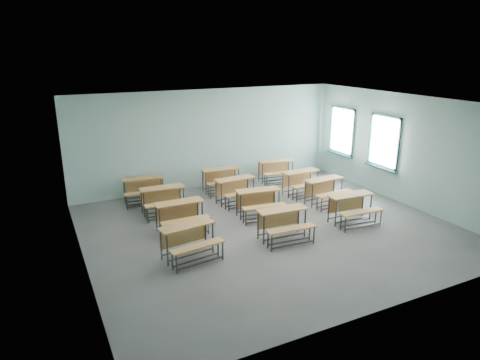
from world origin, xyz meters
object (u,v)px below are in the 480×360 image
object	(u,v)px
desk_unit_r1c0	(181,212)
desk_unit_r3c0	(144,186)
desk_unit_r0c1	(284,220)
desk_unit_r2c1	(237,187)
desk_unit_r2c2	(302,179)
desk_unit_r1c2	(326,187)
desk_unit_r3c1	(222,177)
desk_unit_r2c0	(164,197)
desk_unit_r0c0	(189,237)
desk_unit_r1c1	(259,199)
desk_unit_r3c2	(277,168)
desk_unit_r0c2	(353,204)

from	to	relation	value
desk_unit_r1c0	desk_unit_r3c0	bearing A→B (deg)	97.58
desk_unit_r0c1	desk_unit_r1c0	size ratio (longest dim) A/B	1.04
desk_unit_r0c1	desk_unit_r2c1	size ratio (longest dim) A/B	0.98
desk_unit_r2c1	desk_unit_r2c2	size ratio (longest dim) A/B	1.02
desk_unit_r1c2	desk_unit_r2c1	bearing A→B (deg)	148.86
desk_unit_r2c2	desk_unit_r3c1	distance (m)	2.54
desk_unit_r2c0	desk_unit_r2c1	size ratio (longest dim) A/B	0.96
desk_unit_r0c0	desk_unit_r2c0	xyz separation A→B (m)	(0.24, 2.79, 0.00)
desk_unit_r0c1	desk_unit_r2c2	size ratio (longest dim) A/B	1.00
desk_unit_r1c1	desk_unit_r3c0	world-z (taller)	same
desk_unit_r0c1	desk_unit_r2c0	bearing A→B (deg)	129.83
desk_unit_r0c0	desk_unit_r3c2	world-z (taller)	same
desk_unit_r0c0	desk_unit_r2c1	world-z (taller)	same
desk_unit_r0c0	desk_unit_r1c2	size ratio (longest dim) A/B	1.04
desk_unit_r0c1	desk_unit_r2c2	xyz separation A→B (m)	(2.27, 2.58, 0.00)
desk_unit_r2c1	desk_unit_r2c0	bearing A→B (deg)	171.51
desk_unit_r1c1	desk_unit_r3c2	distance (m)	3.23
desk_unit_r1c2	desk_unit_r1c1	bearing A→B (deg)	177.06
desk_unit_r0c2	desk_unit_r2c1	size ratio (longest dim) A/B	0.97
desk_unit_r1c1	desk_unit_r2c0	xyz separation A→B (m)	(-2.28, 1.35, 0.00)
desk_unit_r0c2	desk_unit_r1c2	bearing A→B (deg)	83.37
desk_unit_r1c2	desk_unit_r3c0	xyz separation A→B (m)	(-4.79, 2.46, 0.00)
desk_unit_r3c2	desk_unit_r1c0	bearing A→B (deg)	-142.29
desk_unit_r1c1	desk_unit_r2c0	world-z (taller)	same
desk_unit_r1c0	desk_unit_r1c2	world-z (taller)	same
desk_unit_r2c1	desk_unit_r3c1	world-z (taller)	same
desk_unit_r0c1	desk_unit_r2c1	distance (m)	2.78
desk_unit_r2c1	desk_unit_r3c0	bearing A→B (deg)	147.39
desk_unit_r0c2	desk_unit_r3c0	xyz separation A→B (m)	(-4.55, 3.93, 0.00)
desk_unit_r3c0	desk_unit_r1c1	bearing A→B (deg)	-37.86
desk_unit_r0c2	desk_unit_r3c0	bearing A→B (deg)	142.18
desk_unit_r1c1	desk_unit_r3c0	xyz separation A→B (m)	(-2.54, 2.49, 0.00)
desk_unit_r1c0	desk_unit_r2c2	xyz separation A→B (m)	(4.33, 1.01, 0.00)
desk_unit_r0c0	desk_unit_r0c2	size ratio (longest dim) A/B	1.05
desk_unit_r3c1	desk_unit_r0c0	bearing A→B (deg)	-118.69
desk_unit_r0c1	desk_unit_r3c0	distance (m)	4.68
desk_unit_r0c0	desk_unit_r1c0	bearing A→B (deg)	70.69
desk_unit_r2c0	desk_unit_r2c2	distance (m)	4.39
desk_unit_r3c1	desk_unit_r3c2	distance (m)	2.10
desk_unit_r2c0	desk_unit_r3c1	distance (m)	2.46
desk_unit_r0c2	desk_unit_r1c0	distance (m)	4.48
desk_unit_r0c1	desk_unit_r2c2	bearing A→B (deg)	52.36
desk_unit_r1c0	desk_unit_r2c2	distance (m)	4.44
desk_unit_r1c0	desk_unit_r1c1	distance (m)	2.23
desk_unit_r2c0	desk_unit_r3c1	bearing A→B (deg)	26.96
desk_unit_r1c0	desk_unit_r2c1	bearing A→B (deg)	29.80
desk_unit_r0c2	desk_unit_r2c1	distance (m)	3.39
desk_unit_r0c1	desk_unit_r3c1	size ratio (longest dim) A/B	1.00
desk_unit_r3c1	desk_unit_r1c2	bearing A→B (deg)	-41.46
desk_unit_r1c0	desk_unit_r1c2	bearing A→B (deg)	0.40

